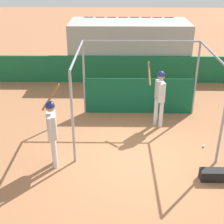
# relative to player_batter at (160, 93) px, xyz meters

# --- Properties ---
(ground_plane) EXTENTS (60.00, 60.00, 0.00)m
(ground_plane) POSITION_rel_player_batter_xyz_m (-0.80, -1.98, -1.15)
(ground_plane) COLOR #9E6642
(outfield_wall) EXTENTS (24.00, 0.12, 1.19)m
(outfield_wall) POSITION_rel_player_batter_xyz_m (-0.80, 4.03, -0.56)
(outfield_wall) COLOR #196038
(outfield_wall) RESTS_ON ground
(bleacher_section) EXTENTS (5.40, 2.40, 2.47)m
(bleacher_section) POSITION_rel_player_batter_xyz_m (-0.80, 5.29, 0.08)
(bleacher_section) COLOR #9E9E99
(bleacher_section) RESTS_ON ground
(batting_cage) EXTENTS (3.89, 3.09, 2.61)m
(batting_cage) POSITION_rel_player_batter_xyz_m (-0.57, 0.43, -0.04)
(batting_cage) COLOR gray
(batting_cage) RESTS_ON ground
(player_batter) EXTENTS (0.53, 0.83, 2.03)m
(player_batter) POSITION_rel_player_batter_xyz_m (0.00, 0.00, 0.00)
(player_batter) COLOR silver
(player_batter) RESTS_ON ground
(player_waiting) EXTENTS (0.58, 0.79, 2.20)m
(player_waiting) POSITION_rel_player_batter_xyz_m (-2.99, -2.26, -0.00)
(player_waiting) COLOR silver
(player_waiting) RESTS_ON ground
(equipment_bag) EXTENTS (0.70, 0.28, 0.28)m
(equipment_bag) POSITION_rel_player_batter_xyz_m (1.08, -2.83, -1.01)
(equipment_bag) COLOR black
(equipment_bag) RESTS_ON ground
(baseball) EXTENTS (0.07, 0.07, 0.07)m
(baseball) POSITION_rel_player_batter_xyz_m (1.21, -1.34, -1.11)
(baseball) COLOR white
(baseball) RESTS_ON ground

